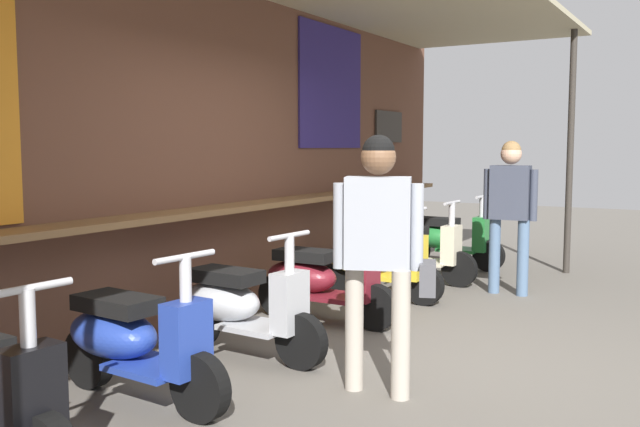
# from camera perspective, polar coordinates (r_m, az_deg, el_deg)

# --- Properties ---
(ground_plane) EXTENTS (28.38, 28.38, 0.00)m
(ground_plane) POSITION_cam_1_polar(r_m,az_deg,el_deg) (5.38, 6.77, -11.56)
(ground_plane) COLOR #605B54
(market_stall_facade) EXTENTS (10.14, 2.62, 3.24)m
(market_stall_facade) POSITION_cam_1_polar(r_m,az_deg,el_deg) (6.11, -9.05, 7.64)
(market_stall_facade) COLOR brown
(market_stall_facade) RESTS_ON ground_plane
(scooter_blue) EXTENTS (0.49, 1.40, 0.97)m
(scooter_blue) POSITION_cam_1_polar(r_m,az_deg,el_deg) (4.51, -15.26, -9.96)
(scooter_blue) COLOR #233D9E
(scooter_blue) RESTS_ON ground_plane
(scooter_silver) EXTENTS (0.48, 1.40, 0.97)m
(scooter_silver) POSITION_cam_1_polar(r_m,az_deg,el_deg) (5.30, -6.76, -7.48)
(scooter_silver) COLOR #B2B5BA
(scooter_silver) RESTS_ON ground_plane
(scooter_maroon) EXTENTS (0.46, 1.40, 0.97)m
(scooter_maroon) POSITION_cam_1_polar(r_m,az_deg,el_deg) (6.26, -0.22, -5.43)
(scooter_maroon) COLOR maroon
(scooter_maroon) RESTS_ON ground_plane
(scooter_yellow) EXTENTS (0.46, 1.40, 0.97)m
(scooter_yellow) POSITION_cam_1_polar(r_m,az_deg,el_deg) (7.24, 4.36, -3.95)
(scooter_yellow) COLOR gold
(scooter_yellow) RESTS_ON ground_plane
(scooter_cream) EXTENTS (0.46, 1.40, 0.97)m
(scooter_cream) POSITION_cam_1_polar(r_m,az_deg,el_deg) (8.17, 7.55, -2.90)
(scooter_cream) COLOR beige
(scooter_cream) RESTS_ON ground_plane
(scooter_green) EXTENTS (0.46, 1.40, 0.97)m
(scooter_green) POSITION_cam_1_polar(r_m,az_deg,el_deg) (9.20, 10.25, -2.00)
(scooter_green) COLOR #237533
(scooter_green) RESTS_ON ground_plane
(shopper_with_handbag) EXTENTS (0.44, 0.65, 1.65)m
(shopper_with_handbag) POSITION_cam_1_polar(r_m,az_deg,el_deg) (4.37, 4.98, -2.07)
(shopper_with_handbag) COLOR #ADA393
(shopper_with_handbag) RESTS_ON ground_plane
(shopper_browsing) EXTENTS (0.23, 0.56, 1.64)m
(shopper_browsing) POSITION_cam_1_polar(r_m,az_deg,el_deg) (7.62, 15.34, 1.02)
(shopper_browsing) COLOR slate
(shopper_browsing) RESTS_ON ground_plane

